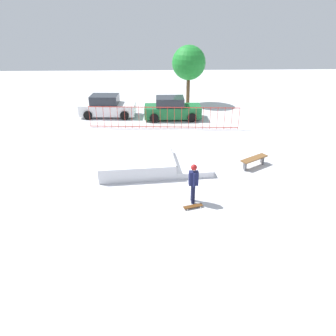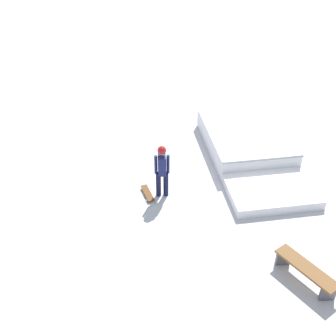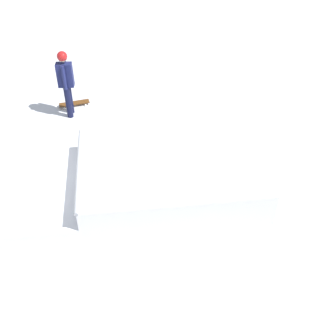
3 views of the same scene
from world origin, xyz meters
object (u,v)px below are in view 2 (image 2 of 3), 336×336
at_px(skater, 162,168).
at_px(skateboard, 147,193).
at_px(park_bench, 306,271).
at_px(skate_ramp, 249,147).

relative_size(skater, skateboard, 2.09).
xyz_separation_m(skater, park_bench, (3.46, 3.17, -0.65)).
bearing_deg(skateboard, skate_ramp, 103.14).
height_order(skate_ramp, skater, skater).
distance_m(skateboard, park_bench, 5.03).
xyz_separation_m(skate_ramp, park_bench, (5.44, 0.11, 0.04)).
xyz_separation_m(skateboard, park_bench, (3.49, 3.61, 0.28)).
bearing_deg(skater, skate_ramp, 122.33).
height_order(skater, skateboard, skater).
distance_m(skater, park_bench, 4.74).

